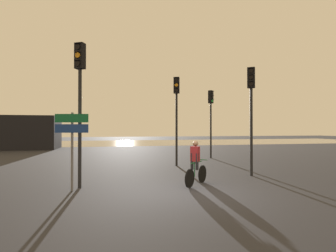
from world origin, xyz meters
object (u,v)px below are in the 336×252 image
(direction_sign_post, at_px, (72,137))
(cyclist, at_px, (196,163))
(distant_building, at_px, (10,133))
(traffic_light_far_right, at_px, (211,111))
(traffic_light_near_left, at_px, (80,88))
(traffic_light_center, at_px, (177,105))
(traffic_light_near_right, at_px, (251,101))

(direction_sign_post, bearing_deg, cyclist, -168.29)
(distant_building, relative_size, traffic_light_far_right, 1.90)
(traffic_light_near_left, xyz_separation_m, traffic_light_center, (4.64, 4.57, -0.07))
(traffic_light_far_right, height_order, direction_sign_post, traffic_light_far_right)
(traffic_light_center, distance_m, traffic_light_far_right, 4.58)
(traffic_light_center, relative_size, cyclist, 3.05)
(traffic_light_near_left, height_order, traffic_light_far_right, traffic_light_near_left)
(traffic_light_near_left, bearing_deg, distant_building, -35.49)
(direction_sign_post, bearing_deg, traffic_light_far_right, -122.67)
(cyclist, bearing_deg, distant_building, 167.51)
(traffic_light_center, height_order, cyclist, traffic_light_center)
(traffic_light_center, bearing_deg, traffic_light_near_right, 142.17)
(traffic_light_near_left, distance_m, direction_sign_post, 1.75)
(distant_building, height_order, cyclist, distant_building)
(traffic_light_center, bearing_deg, traffic_light_near_left, 63.12)
(distant_building, height_order, traffic_light_near_right, traffic_light_near_right)
(traffic_light_near_right, distance_m, traffic_light_near_left, 7.15)
(traffic_light_near_left, relative_size, direction_sign_post, 1.94)
(traffic_light_near_left, bearing_deg, cyclist, -156.41)
(traffic_light_near_right, relative_size, traffic_light_center, 0.96)
(direction_sign_post, bearing_deg, distant_building, -54.37)
(traffic_light_near_right, relative_size, traffic_light_far_right, 1.00)
(traffic_light_near_right, relative_size, cyclist, 2.94)
(traffic_light_near_right, height_order, traffic_light_far_right, traffic_light_near_right)
(traffic_light_near_right, distance_m, traffic_light_far_right, 6.92)
(traffic_light_near_right, xyz_separation_m, traffic_light_far_right, (0.84, 6.86, -0.01))
(traffic_light_near_right, xyz_separation_m, traffic_light_center, (-2.45, 3.69, 0.11))
(traffic_light_center, xyz_separation_m, direction_sign_post, (-4.83, -5.00, -1.61))
(traffic_light_near_right, relative_size, direction_sign_post, 1.83)
(traffic_light_near_left, height_order, cyclist, traffic_light_near_left)
(traffic_light_near_right, bearing_deg, traffic_light_center, -22.72)
(direction_sign_post, xyz_separation_m, cyclist, (4.27, -0.03, -0.97))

